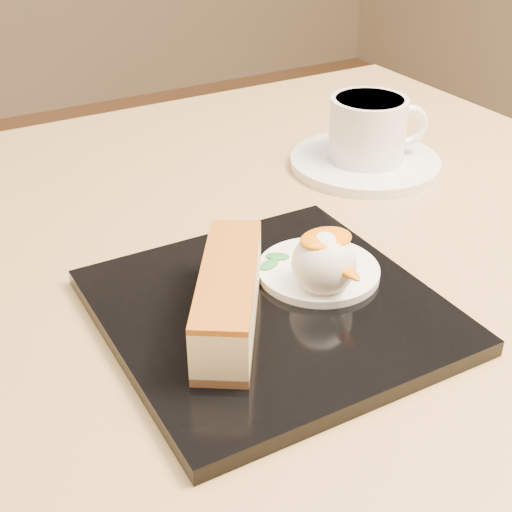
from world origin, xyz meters
TOP-DOWN VIEW (x-y plane):
  - table at (0.00, 0.00)m, footprint 0.80×0.80m
  - dessert_plate at (-0.05, -0.06)m, footprint 0.22×0.22m
  - cheesecake at (-0.09, -0.06)m, footprint 0.10×0.13m
  - cream_smear at (-0.00, -0.04)m, footprint 0.09×0.09m
  - ice_cream_scoop at (-0.01, -0.06)m, footprint 0.05×0.05m
  - mango_sauce at (-0.01, -0.06)m, footprint 0.04×0.03m
  - mint_sprig at (-0.03, -0.02)m, footprint 0.04×0.03m
  - saucer at (0.16, 0.12)m, footprint 0.15×0.15m
  - coffee_cup at (0.17, 0.12)m, footprint 0.10×0.08m

SIDE VIEW (x-z plane):
  - table at x=0.00m, z-range 0.20..0.92m
  - saucer at x=0.16m, z-range 0.72..0.73m
  - dessert_plate at x=-0.05m, z-range 0.72..0.73m
  - cream_smear at x=0.00m, z-range 0.73..0.74m
  - mint_sprig at x=-0.03m, z-range 0.74..0.74m
  - cheesecake at x=-0.09m, z-range 0.73..0.77m
  - ice_cream_scoop at x=-0.01m, z-range 0.73..0.78m
  - coffee_cup at x=0.17m, z-range 0.73..0.79m
  - mango_sauce at x=-0.01m, z-range 0.77..0.78m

